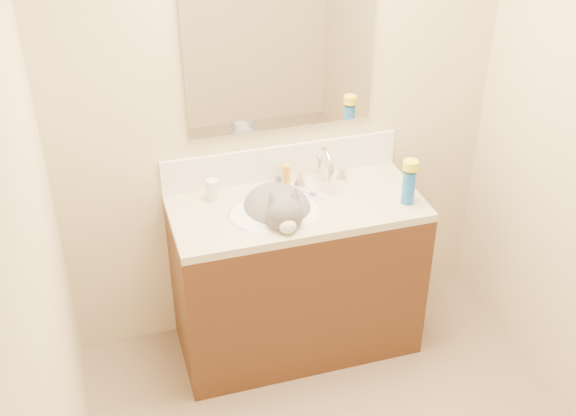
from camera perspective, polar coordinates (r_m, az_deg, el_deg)
room_shell at (r=2.31m, az=8.08°, el=1.29°), size 2.24×2.54×2.52m
vanity_cabinet at (r=3.67m, az=0.67°, el=-5.68°), size 1.20×0.55×0.82m
counter_slab at (r=3.42m, az=0.72°, el=0.01°), size 1.20×0.55×0.04m
basin at (r=3.40m, az=-1.07°, el=-1.27°), size 0.45×0.36×0.14m
faucet at (r=3.53m, az=2.86°, el=3.05°), size 0.28×0.20×0.21m
cat at (r=3.38m, az=-0.73°, el=-0.33°), size 0.38×0.47×0.35m
backsplash at (r=3.58m, az=-0.53°, el=3.65°), size 1.20×0.02×0.18m
mirror at (r=3.34m, az=-0.58°, el=12.57°), size 0.90×0.02×0.80m
pill_bottle at (r=3.44m, az=-6.01°, el=1.42°), size 0.07×0.07×0.10m
pill_label at (r=3.45m, az=-6.00°, el=1.30°), size 0.07×0.07×0.04m
silver_jar at (r=3.56m, az=-0.69°, el=2.30°), size 0.06×0.06×0.06m
amber_bottle at (r=3.57m, az=-0.12°, el=2.74°), size 0.04×0.04×0.09m
toothbrush at (r=3.48m, az=2.02°, el=1.08°), size 0.08×0.11×0.01m
toothbrush_head at (r=3.48m, az=2.02°, el=1.14°), size 0.03×0.04×0.02m
spray_can at (r=3.43m, az=9.50°, el=1.62°), size 0.06×0.06×0.17m
spray_cap at (r=3.37m, az=9.68°, el=3.36°), size 0.07×0.07×0.04m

